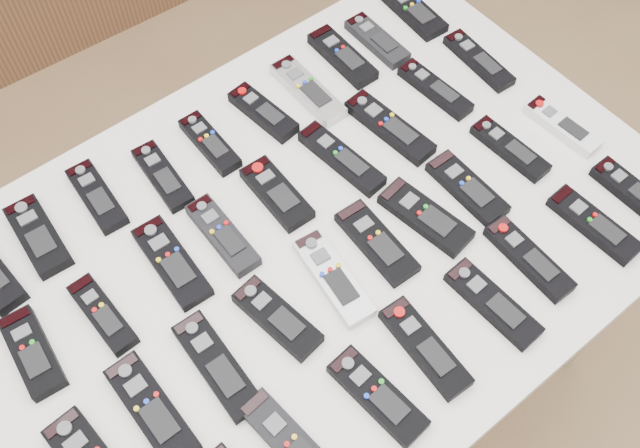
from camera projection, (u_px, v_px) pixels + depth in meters
ground at (318, 422)px, 1.88m from camera, size 4.00×4.00×0.00m
table at (320, 246)px, 1.32m from camera, size 1.25×0.88×0.78m
remote_1 at (38, 236)px, 1.26m from camera, size 0.07×0.17×0.02m
remote_2 at (97, 196)px, 1.30m from camera, size 0.06×0.16×0.02m
remote_3 at (163, 176)px, 1.33m from camera, size 0.06×0.16×0.02m
remote_4 at (210, 143)px, 1.36m from camera, size 0.05×0.15×0.02m
remote_5 at (263, 112)px, 1.40m from camera, size 0.07×0.16×0.02m
remote_6 at (308, 90)px, 1.43m from camera, size 0.05×0.19×0.02m
remote_7 at (342, 57)px, 1.48m from camera, size 0.06×0.17×0.02m
remote_8 at (377, 40)px, 1.51m from camera, size 0.05×0.16×0.02m
remote_9 at (414, 12)px, 1.56m from camera, size 0.07×0.17×0.02m
remote_10 at (32, 352)px, 1.14m from camera, size 0.07×0.16×0.02m
remote_11 at (103, 314)px, 1.18m from camera, size 0.05×0.16×0.02m
remote_12 at (172, 262)px, 1.23m from camera, size 0.07×0.19×0.02m
remote_13 at (223, 235)px, 1.26m from camera, size 0.05×0.17×0.02m
remote_14 at (277, 193)px, 1.30m from camera, size 0.06×0.16×0.02m
remote_15 at (341, 158)px, 1.34m from camera, size 0.07×0.19×0.02m
remote_16 at (389, 127)px, 1.38m from camera, size 0.07×0.20×0.02m
remote_17 at (435, 89)px, 1.44m from camera, size 0.05×0.17×0.02m
remote_18 at (479, 60)px, 1.48m from camera, size 0.06×0.18×0.02m
remote_20 at (152, 409)px, 1.09m from camera, size 0.06×0.19×0.02m
remote_21 at (217, 365)px, 1.13m from camera, size 0.06×0.19×0.02m
remote_22 at (277, 318)px, 1.17m from camera, size 0.08×0.17×0.02m
remote_23 at (333, 277)px, 1.21m from camera, size 0.08×0.19×0.02m
remote_24 at (377, 242)px, 1.25m from camera, size 0.07×0.17×0.02m
remote_25 at (425, 217)px, 1.28m from camera, size 0.09×0.18×0.02m
remote_26 at (467, 188)px, 1.31m from camera, size 0.06×0.17×0.02m
remote_27 at (510, 149)px, 1.36m from camera, size 0.05×0.17×0.02m
remote_28 at (562, 126)px, 1.39m from camera, size 0.05×0.16×0.02m
remote_31 at (296, 448)px, 1.06m from camera, size 0.07×0.21×0.02m
remote_32 at (377, 396)px, 1.10m from camera, size 0.07×0.18×0.02m
remote_33 at (425, 347)px, 1.15m from camera, size 0.06×0.18×0.02m
remote_34 at (493, 303)px, 1.19m from camera, size 0.06×0.18×0.02m
remote_35 at (529, 258)px, 1.23m from camera, size 0.05×0.18×0.02m
remote_36 at (594, 224)px, 1.27m from camera, size 0.06×0.18×0.02m
remote_37 at (632, 192)px, 1.30m from camera, size 0.05×0.16×0.02m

